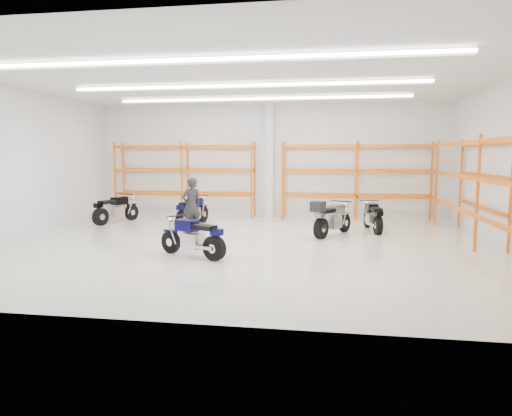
% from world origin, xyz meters
% --- Properties ---
extents(ground, '(14.00, 14.00, 0.00)m').
position_xyz_m(ground, '(0.00, 0.00, 0.00)').
color(ground, beige).
rests_on(ground, ground).
extents(room_shell, '(14.02, 12.02, 4.51)m').
position_xyz_m(room_shell, '(0.00, 0.03, 3.28)').
color(room_shell, white).
rests_on(room_shell, ground).
extents(motorcycle_main, '(1.89, 1.04, 1.00)m').
position_xyz_m(motorcycle_main, '(-0.85, -1.72, 0.47)').
color(motorcycle_main, black).
rests_on(motorcycle_main, ground).
extents(motorcycle_back_a, '(1.00, 2.04, 1.05)m').
position_xyz_m(motorcycle_back_a, '(-5.38, 3.27, 0.49)').
color(motorcycle_back_a, black).
rests_on(motorcycle_back_a, ground).
extents(motorcycle_back_b, '(0.83, 2.13, 1.06)m').
position_xyz_m(motorcycle_back_b, '(-2.41, 3.14, 0.49)').
color(motorcycle_back_b, black).
rests_on(motorcycle_back_b, ground).
extents(motorcycle_back_c, '(1.27, 2.04, 1.14)m').
position_xyz_m(motorcycle_back_c, '(2.42, 1.78, 0.54)').
color(motorcycle_back_c, black).
rests_on(motorcycle_back_c, ground).
extents(motorcycle_back_d, '(0.66, 2.00, 0.99)m').
position_xyz_m(motorcycle_back_d, '(3.80, 2.87, 0.46)').
color(motorcycle_back_d, black).
rests_on(motorcycle_back_d, ground).
extents(standing_man, '(0.76, 0.75, 1.77)m').
position_xyz_m(standing_man, '(-1.95, 1.64, 0.89)').
color(standing_man, black).
rests_on(standing_man, ground).
extents(structural_column, '(0.32, 0.32, 4.50)m').
position_xyz_m(structural_column, '(0.00, 5.82, 2.25)').
color(structural_column, white).
rests_on(structural_column, ground).
extents(pallet_racking_back_left, '(5.67, 0.87, 3.00)m').
position_xyz_m(pallet_racking_back_left, '(-3.40, 5.48, 1.79)').
color(pallet_racking_back_left, '#D74D15').
rests_on(pallet_racking_back_left, ground).
extents(pallet_racking_back_right, '(5.67, 0.87, 3.00)m').
position_xyz_m(pallet_racking_back_right, '(3.40, 5.48, 1.79)').
color(pallet_racking_back_right, '#D74D15').
rests_on(pallet_racking_back_right, ground).
extents(pallet_racking_side, '(0.87, 9.07, 3.00)m').
position_xyz_m(pallet_racking_side, '(6.48, 0.00, 1.81)').
color(pallet_racking_side, '#D74D15').
rests_on(pallet_racking_side, ground).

